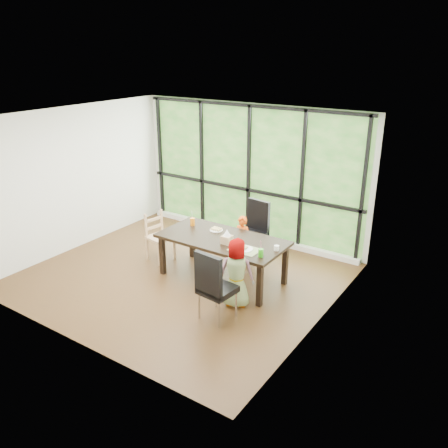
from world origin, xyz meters
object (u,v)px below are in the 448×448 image
(tissue_box, at_px, (227,240))
(orange_cup, at_px, (193,222))
(dining_table, at_px, (222,258))
(chair_end_beech, at_px, (160,237))
(child_older, at_px, (235,272))
(chair_interior_leather, at_px, (218,285))
(plate_near, at_px, (244,249))
(child_toddler, at_px, (242,241))
(white_mug, at_px, (277,248))
(chair_window_leather, at_px, (252,231))
(green_cup, at_px, (261,253))
(plate_far, at_px, (216,230))

(tissue_box, bearing_deg, orange_cup, 160.55)
(dining_table, bearing_deg, orange_cup, 166.21)
(chair_end_beech, xyz_separation_m, tissue_box, (1.55, -0.14, 0.37))
(chair_end_beech, bearing_deg, child_older, -95.62)
(chair_interior_leather, xyz_separation_m, plate_near, (-0.08, 0.84, 0.22))
(child_toddler, xyz_separation_m, white_mug, (0.97, -0.56, 0.32))
(dining_table, xyz_separation_m, tissue_box, (0.19, -0.15, 0.44))
(chair_window_leather, relative_size, plate_near, 3.94)
(chair_interior_leather, relative_size, plate_near, 3.94)
(orange_cup, relative_size, green_cup, 1.05)
(chair_end_beech, bearing_deg, chair_interior_leather, -107.14)
(green_cup, bearing_deg, child_toddler, 134.42)
(green_cup, bearing_deg, child_older, -130.51)
(plate_near, relative_size, orange_cup, 2.08)
(chair_interior_leather, bearing_deg, dining_table, -53.30)
(child_toddler, xyz_separation_m, plate_far, (-0.27, -0.41, 0.29))
(dining_table, height_order, plate_far, plate_far)
(chair_end_beech, bearing_deg, child_toddler, -54.60)
(dining_table, height_order, child_toddler, child_toddler)
(plate_far, height_order, green_cup, green_cup)
(plate_near, bearing_deg, white_mug, 31.18)
(plate_near, height_order, white_mug, white_mug)
(chair_interior_leather, height_order, green_cup, chair_interior_leather)
(chair_window_leather, bearing_deg, chair_end_beech, -135.92)
(chair_end_beech, relative_size, child_toddler, 0.97)
(chair_end_beech, distance_m, green_cup, 2.29)
(chair_end_beech, distance_m, tissue_box, 1.60)
(chair_window_leather, distance_m, child_older, 1.71)
(dining_table, xyz_separation_m, child_toddler, (0.00, 0.62, 0.09))
(child_toddler, xyz_separation_m, child_older, (0.63, -1.20, 0.08))
(plate_far, height_order, plate_near, plate_near)
(child_toddler, relative_size, white_mug, 11.66)
(dining_table, relative_size, green_cup, 16.85)
(plate_far, distance_m, orange_cup, 0.50)
(green_cup, bearing_deg, tissue_box, 169.31)
(chair_interior_leather, relative_size, white_mug, 13.52)
(child_older, bearing_deg, tissue_box, -65.94)
(white_mug, bearing_deg, chair_end_beech, -178.29)
(chair_end_beech, distance_m, plate_near, 1.93)
(child_older, height_order, plate_near, child_older)
(child_toddler, bearing_deg, dining_table, -89.80)
(child_older, bearing_deg, plate_far, -62.86)
(chair_interior_leather, height_order, white_mug, chair_interior_leather)
(dining_table, distance_m, orange_cup, 0.90)
(child_toddler, height_order, plate_far, child_toddler)
(child_toddler, bearing_deg, tissue_box, -76.00)
(chair_interior_leather, distance_m, green_cup, 0.85)
(child_older, height_order, white_mug, child_older)
(dining_table, xyz_separation_m, chair_end_beech, (-1.36, -0.01, 0.08))
(chair_interior_leather, xyz_separation_m, orange_cup, (-1.38, 1.23, 0.28))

